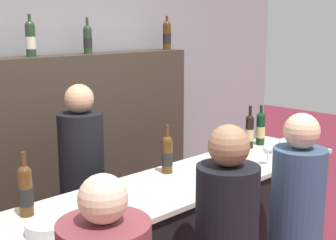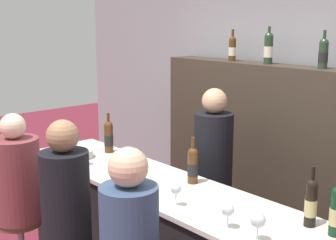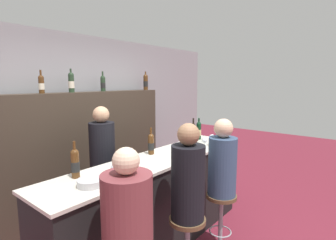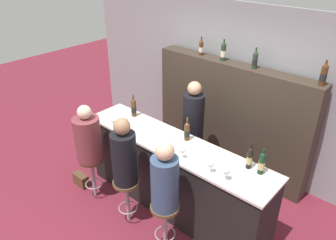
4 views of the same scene
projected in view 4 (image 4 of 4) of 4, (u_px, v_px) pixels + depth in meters
The scene contains 25 objects.
ground_plane at pixel (159, 217), 4.50m from camera, with size 16.00×16.00×0.00m, color maroon.
wall_back at pixel (240, 89), 5.09m from camera, with size 6.40×0.05×2.60m.
bar_counter at pixel (173, 176), 4.43m from camera, with size 2.80×0.61×1.07m.
back_bar_cabinet at pixel (230, 118), 5.14m from camera, with size 2.62×0.28×1.78m.
wine_bottle_counter_0 at pixel (134, 108), 4.76m from camera, with size 0.08×0.08×0.33m.
wine_bottle_counter_1 at pixel (187, 131), 4.18m from camera, with size 0.07×0.07×0.32m.
wine_bottle_counter_2 at pixel (250, 158), 3.65m from camera, with size 0.07×0.07×0.33m.
wine_bottle_counter_3 at pixel (262, 163), 3.57m from camera, with size 0.07×0.07×0.32m.
wine_bottle_backbar_0 at pixel (201, 48), 5.02m from camera, with size 0.07×0.07×0.29m.
wine_bottle_backbar_1 at pixel (223, 51), 4.78m from camera, with size 0.08×0.08×0.32m.
wine_bottle_backbar_2 at pixel (255, 60), 4.49m from camera, with size 0.07×0.07×0.30m.
wine_bottle_backbar_3 at pixel (324, 75), 3.94m from camera, with size 0.08×0.08×0.32m.
wine_glass_0 at pixel (123, 121), 4.44m from camera, with size 0.07×0.07×0.16m.
wine_glass_1 at pixel (183, 151), 3.84m from camera, with size 0.07×0.07×0.14m.
wine_glass_2 at pixel (211, 165), 3.60m from camera, with size 0.07×0.07×0.14m.
wine_glass_3 at pixel (226, 171), 3.48m from camera, with size 0.08×0.08×0.15m.
metal_bowl at pixel (119, 120), 4.65m from camera, with size 0.22×0.22×0.06m.
bar_stool_left at pixel (92, 167), 4.63m from camera, with size 0.34×0.34×0.67m.
guest_seated_left at pixel (88, 137), 4.39m from camera, with size 0.36×0.36×0.82m.
bar_stool_middle at pixel (127, 190), 4.20m from camera, with size 0.34×0.34×0.67m.
guest_seated_middle at pixel (124, 155), 3.94m from camera, with size 0.31×0.31×0.89m.
bar_stool_right at pixel (165, 216), 3.82m from camera, with size 0.34×0.34×0.67m.
guest_seated_right at pixel (165, 180), 3.56m from camera, with size 0.31×0.31×0.86m.
bartender at pixel (193, 136), 4.92m from camera, with size 0.31×0.31×1.63m.
handbag at pixel (81, 180), 5.04m from camera, with size 0.26×0.12×0.20m.
Camera 4 is at (2.29, -2.39, 3.33)m, focal length 35.00 mm.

